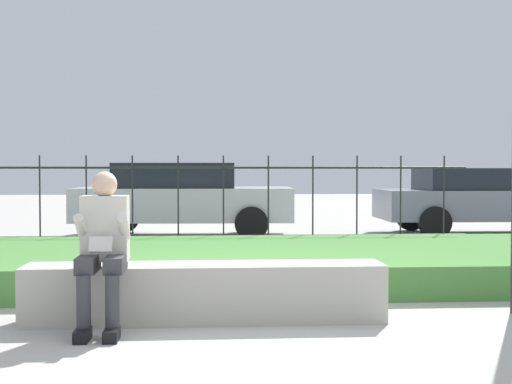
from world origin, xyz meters
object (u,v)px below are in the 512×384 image
object	(u,v)px
stone_bench	(205,295)
person_seated_reader	(103,243)
car_parked_right	(486,199)
car_parked_center	(182,197)

from	to	relation	value
stone_bench	person_seated_reader	size ratio (longest dim) A/B	2.38
stone_bench	car_parked_right	size ratio (longest dim) A/B	0.70
person_seated_reader	car_parked_right	size ratio (longest dim) A/B	0.29
person_seated_reader	car_parked_right	bearing A→B (deg)	51.34
car_parked_center	car_parked_right	bearing A→B (deg)	2.59
person_seated_reader	car_parked_right	xyz separation A→B (m)	(6.46, 8.08, -0.00)
stone_bench	person_seated_reader	distance (m)	1.01
stone_bench	car_parked_center	bearing A→B (deg)	93.36
person_seated_reader	car_parked_center	distance (m)	8.06
car_parked_right	stone_bench	bearing A→B (deg)	-124.58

